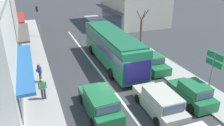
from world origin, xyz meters
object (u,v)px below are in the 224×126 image
wagon_queue_gap_filler (100,103)px  traffic_light_downstreet (38,16)px  directional_road_sign (214,64)px  parked_sedan_kerb_third (126,44)px  wagon_queue_far_back (160,102)px  parked_sedan_kerb_rear (107,32)px  street_tree_right (141,31)px  pedestrian_browsing_midblock (43,88)px  pedestrian_with_handbag_near (40,72)px  parked_sedan_kerb_second (152,63)px  parked_hatchback_kerb_front (192,93)px  city_bus (112,46)px

wagon_queue_gap_filler → traffic_light_downstreet: traffic_light_downstreet is taller
traffic_light_downstreet → directional_road_sign: bearing=-63.0°
parked_sedan_kerb_third → wagon_queue_far_back: bearing=-104.1°
wagon_queue_gap_filler → parked_sedan_kerb_rear: wagon_queue_gap_filler is taller
traffic_light_downstreet → parked_sedan_kerb_third: bearing=-45.0°
wagon_queue_far_back → parked_sedan_kerb_rear: 17.48m
parked_sedan_kerb_rear → street_tree_right: street_tree_right is taller
directional_road_sign → pedestrian_browsing_midblock: directional_road_sign is taller
wagon_queue_far_back → pedestrian_with_handbag_near: pedestrian_with_handbag_near is taller
street_tree_right → pedestrian_with_handbag_near: size_ratio=2.77×
pedestrian_with_handbag_near → parked_sedan_kerb_third: bearing=25.5°
wagon_queue_gap_filler → parked_sedan_kerb_second: wagon_queue_gap_filler is taller
parked_hatchback_kerb_front → traffic_light_downstreet: bearing=113.2°
directional_road_sign → traffic_light_downstreet: bearing=117.0°
city_bus → wagon_queue_far_back: city_bus is taller
traffic_light_downstreet → street_tree_right: bearing=-40.0°
city_bus → parked_sedan_kerb_rear: 9.26m
parked_sedan_kerb_third → pedestrian_with_handbag_near: (-9.93, -4.74, 0.40)m
directional_road_sign → pedestrian_with_handbag_near: size_ratio=2.21×
parked_sedan_kerb_second → street_tree_right: bearing=72.4°
parked_hatchback_kerb_front → parked_sedan_kerb_rear: (-0.14, 17.11, -0.05)m
parked_hatchback_kerb_front → parked_sedan_kerb_rear: 17.11m
parked_sedan_kerb_second → directional_road_sign: size_ratio=1.18×
city_bus → pedestrian_with_handbag_near: bearing=-167.2°
wagon_queue_gap_filler → parked_hatchback_kerb_front: (6.44, -1.20, -0.04)m
parked_sedan_kerb_third → traffic_light_downstreet: 12.77m
parked_sedan_kerb_rear → pedestrian_with_handbag_near: (-9.63, -10.38, 0.40)m
parked_sedan_kerb_rear → street_tree_right: bearing=-69.7°
parked_hatchback_kerb_front → directional_road_sign: (1.58, 0.08, 1.99)m
wagon_queue_gap_filler → pedestrian_with_handbag_near: (-3.33, 5.53, 0.32)m
wagon_queue_gap_filler → parked_hatchback_kerb_front: wagon_queue_gap_filler is taller
pedestrian_browsing_midblock → wagon_queue_gap_filler: bearing=-39.7°
street_tree_right → pedestrian_with_handbag_near: bearing=-158.4°
traffic_light_downstreet → wagon_queue_far_back: bearing=-73.8°
traffic_light_downstreet → street_tree_right: street_tree_right is taller
parked_hatchback_kerb_front → traffic_light_downstreet: traffic_light_downstreet is taller
directional_road_sign → wagon_queue_gap_filler: bearing=172.1°
parked_sedan_kerb_third → parked_sedan_kerb_rear: (-0.30, 5.64, 0.00)m
parked_hatchback_kerb_front → pedestrian_browsing_midblock: bearing=157.9°
wagon_queue_far_back → pedestrian_with_handbag_near: size_ratio=2.79×
wagon_queue_far_back → parked_sedan_kerb_second: bearing=63.6°
wagon_queue_far_back → pedestrian_browsing_midblock: 8.14m
wagon_queue_gap_filler → parked_sedan_kerb_third: wagon_queue_gap_filler is taller
city_bus → parked_hatchback_kerb_front: city_bus is taller
wagon_queue_gap_filler → pedestrian_with_handbag_near: 6.46m
city_bus → parked_hatchback_kerb_front: (2.77, -8.32, -1.17)m
directional_road_sign → street_tree_right: 11.32m
city_bus → pedestrian_browsing_midblock: size_ratio=6.68×
parked_hatchback_kerb_front → parked_sedan_kerb_second: (0.20, 5.80, -0.05)m
city_bus → street_tree_right: bearing=32.9°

